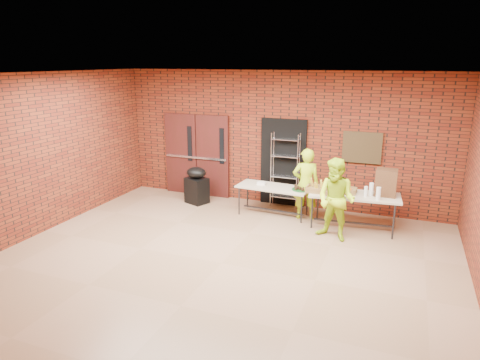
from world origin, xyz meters
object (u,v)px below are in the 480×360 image
at_px(volunteer_woman, 306,184).
at_px(volunteer_man, 336,200).
at_px(table_left, 273,189).
at_px(table_right, 355,197).
at_px(coffee_dispenser, 386,183).
at_px(covered_grill, 197,185).
at_px(wire_rack, 285,171).

distance_m(volunteer_woman, volunteer_man, 1.22).
distance_m(table_left, table_right, 1.82).
relative_size(table_right, volunteer_man, 1.16).
distance_m(table_left, coffee_dispenser, 2.42).
relative_size(table_right, covered_grill, 2.07).
distance_m(wire_rack, volunteer_woman, 0.90).
relative_size(wire_rack, table_left, 1.07).
bearing_deg(volunteer_woman, covered_grill, -19.53).
bearing_deg(covered_grill, volunteer_man, 5.48).
relative_size(coffee_dispenser, volunteer_man, 0.33).
bearing_deg(table_right, coffee_dispenser, 9.97).
bearing_deg(table_left, table_right, -1.57).
bearing_deg(covered_grill, table_left, 17.71).
bearing_deg(table_right, covered_grill, 170.17).
xyz_separation_m(table_left, coffee_dispenser, (2.39, -0.02, 0.41)).
height_order(wire_rack, volunteer_man, wire_rack).
xyz_separation_m(wire_rack, volunteer_woman, (0.65, -0.61, -0.10)).
bearing_deg(covered_grill, coffee_dispenser, 19.47).
bearing_deg(coffee_dispenser, covered_grill, 178.13).
bearing_deg(wire_rack, volunteer_man, -46.71).
height_order(table_right, covered_grill, covered_grill).
distance_m(table_right, covered_grill, 3.83).
bearing_deg(volunteer_woman, volunteer_man, 113.71).
distance_m(covered_grill, volunteer_man, 3.69).
relative_size(volunteer_woman, volunteer_man, 0.98).
xyz_separation_m(wire_rack, table_right, (1.72, -0.83, -0.21)).
xyz_separation_m(coffee_dispenser, covered_grill, (-4.39, 0.14, -0.56)).
height_order(table_left, table_right, table_right).
bearing_deg(table_right, volunteer_woman, 163.55).
bearing_deg(coffee_dispenser, volunteer_woman, 178.16).
height_order(table_left, volunteer_woman, volunteer_woman).
height_order(coffee_dispenser, volunteer_man, volunteer_man).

